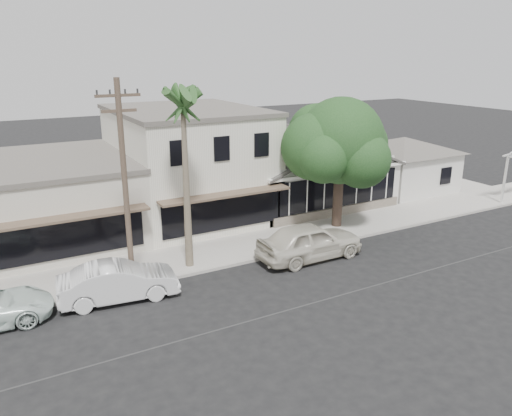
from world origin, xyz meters
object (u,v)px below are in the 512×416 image
car_0 (310,241)px  car_1 (118,282)px  shade_tree (337,143)px  utility_pole (125,181)px

car_0 → car_1: 9.49m
car_1 → shade_tree: 14.44m
car_1 → utility_pole: bearing=-33.7°
shade_tree → car_0: bearing=-140.6°
car_0 → shade_tree: (3.99, 3.27, 4.09)m
utility_pole → car_1: (-0.84, -0.98, -3.98)m
car_0 → shade_tree: size_ratio=0.72×
car_1 → shade_tree: (13.48, 3.02, 4.22)m
utility_pole → car_1: utility_pole is taller
utility_pole → shade_tree: bearing=9.2°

